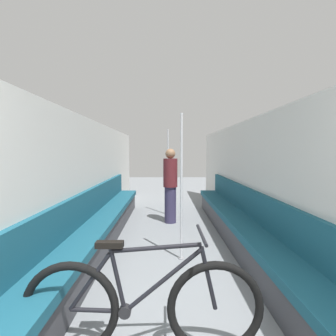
{
  "coord_description": "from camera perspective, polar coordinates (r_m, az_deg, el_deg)",
  "views": [
    {
      "loc": [
        -0.07,
        -0.5,
        1.52
      ],
      "look_at": [
        -0.04,
        2.91,
        1.3
      ],
      "focal_mm": 28.0,
      "sensor_mm": 36.0,
      "label": 1
    }
  ],
  "objects": [
    {
      "name": "wall_left",
      "position": [
        4.23,
        -18.64,
        -3.17
      ],
      "size": [
        0.1,
        10.18,
        2.07
      ],
      "primitive_type": "cube",
      "color": "silver",
      "rests_on": "ground"
    },
    {
      "name": "bicycle",
      "position": [
        2.19,
        -5.5,
        -27.81
      ],
      "size": [
        1.78,
        0.46,
        0.93
      ],
      "rotation": [
        0.0,
        0.0,
        -0.1
      ],
      "color": "black",
      "rests_on": "ground"
    },
    {
      "name": "bench_seat_row_left",
      "position": [
        4.26,
        -15.31,
        -13.09
      ],
      "size": [
        0.46,
        6.18,
        0.91
      ],
      "color": "#3D3D42",
      "rests_on": "ground"
    },
    {
      "name": "wall_right",
      "position": [
        4.28,
        19.47,
        -3.11
      ],
      "size": [
        0.1,
        10.18,
        2.07
      ],
      "primitive_type": "cube",
      "color": "silver",
      "rests_on": "ground"
    },
    {
      "name": "grab_pole_near",
      "position": [
        3.67,
        2.94,
        -4.6
      ],
      "size": [
        0.08,
        0.08,
        2.05
      ],
      "color": "gray",
      "rests_on": "ground"
    },
    {
      "name": "passenger_standing",
      "position": [
        5.57,
        0.51,
        -3.66
      ],
      "size": [
        0.3,
        0.3,
        1.58
      ],
      "rotation": [
        0.0,
        0.0,
        2.11
      ],
      "color": "#332D4C",
      "rests_on": "ground"
    },
    {
      "name": "bench_seat_row_right",
      "position": [
        4.3,
        16.22,
        -12.95
      ],
      "size": [
        0.46,
        6.18,
        0.91
      ],
      "color": "#3D3D42",
      "rests_on": "ground"
    },
    {
      "name": "grab_pole_far",
      "position": [
        6.24,
        -0.0,
        -1.21
      ],
      "size": [
        0.08,
        0.08,
        2.05
      ],
      "color": "gray",
      "rests_on": "ground"
    }
  ]
}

